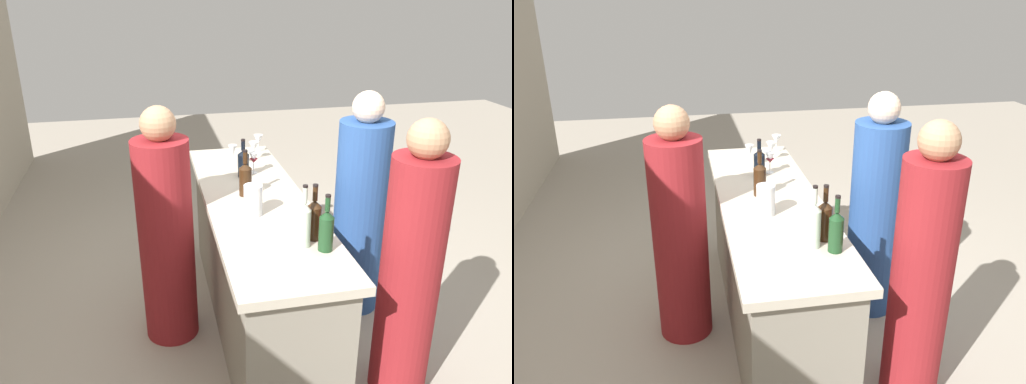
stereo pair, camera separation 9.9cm
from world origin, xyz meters
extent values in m
plane|color=#9E9384|center=(0.00, 0.00, 0.00)|extent=(12.00, 12.00, 0.00)
cube|color=gray|center=(0.00, 0.00, 0.43)|extent=(2.10, 0.55, 0.86)
cube|color=beige|center=(0.00, 0.00, 0.88)|extent=(2.18, 0.63, 0.05)
cylinder|color=#193D1E|center=(-0.71, -0.21, 1.00)|extent=(0.08, 0.08, 0.18)
cone|color=#193D1E|center=(-0.71, -0.21, 1.11)|extent=(0.08, 0.08, 0.04)
cylinder|color=#193D1E|center=(-0.71, -0.21, 1.16)|extent=(0.03, 0.03, 0.08)
cylinder|color=black|center=(-0.71, -0.21, 1.21)|extent=(0.03, 0.03, 0.01)
cylinder|color=#B7C6B2|center=(-0.65, -0.11, 1.01)|extent=(0.07, 0.07, 0.20)
cone|color=#B7C6B2|center=(-0.65, -0.11, 1.13)|extent=(0.07, 0.07, 0.04)
cylinder|color=#B7C6B2|center=(-0.65, -0.11, 1.19)|extent=(0.02, 0.02, 0.09)
cylinder|color=black|center=(-0.65, -0.11, 1.24)|extent=(0.03, 0.03, 0.01)
cylinder|color=#331E0F|center=(-0.58, -0.19, 1.00)|extent=(0.08, 0.08, 0.19)
cone|color=#331E0F|center=(-0.58, -0.19, 1.11)|extent=(0.08, 0.08, 0.04)
cylinder|color=#331E0F|center=(-0.58, -0.19, 1.17)|extent=(0.03, 0.03, 0.08)
cylinder|color=black|center=(-0.58, -0.19, 1.21)|extent=(0.03, 0.03, 0.01)
cylinder|color=#331E0F|center=(0.08, 0.05, 1.00)|extent=(0.08, 0.08, 0.18)
cone|color=#331E0F|center=(0.08, 0.05, 1.10)|extent=(0.08, 0.08, 0.04)
cylinder|color=#331E0F|center=(0.08, 0.05, 1.16)|extent=(0.03, 0.03, 0.08)
cylinder|color=black|center=(0.08, 0.05, 1.20)|extent=(0.03, 0.03, 0.01)
cylinder|color=black|center=(0.42, 0.00, 0.99)|extent=(0.08, 0.08, 0.16)
cone|color=black|center=(0.42, 0.00, 1.08)|extent=(0.08, 0.08, 0.03)
cylinder|color=black|center=(0.42, 0.00, 1.13)|extent=(0.03, 0.03, 0.07)
cylinder|color=black|center=(0.42, 0.00, 1.17)|extent=(0.03, 0.03, 0.01)
cylinder|color=white|center=(0.94, -0.22, 0.91)|extent=(0.07, 0.07, 0.00)
cylinder|color=white|center=(0.94, -0.22, 0.94)|extent=(0.01, 0.01, 0.06)
cone|color=white|center=(0.94, -0.22, 1.01)|extent=(0.07, 0.07, 0.08)
cylinder|color=white|center=(0.76, -0.15, 0.91)|extent=(0.06, 0.06, 0.00)
cylinder|color=white|center=(0.76, -0.15, 0.94)|extent=(0.01, 0.01, 0.06)
cone|color=white|center=(0.76, -0.15, 1.01)|extent=(0.07, 0.07, 0.08)
cylinder|color=white|center=(0.48, -0.09, 0.91)|extent=(0.06, 0.06, 0.00)
cylinder|color=white|center=(0.48, -0.09, 0.95)|extent=(0.01, 0.01, 0.07)
cone|color=white|center=(0.48, -0.09, 1.02)|extent=(0.07, 0.07, 0.08)
cone|color=maroon|center=(0.48, -0.09, 1.00)|extent=(0.06, 0.06, 0.03)
cylinder|color=white|center=(0.63, 0.04, 0.91)|extent=(0.06, 0.06, 0.00)
cylinder|color=white|center=(0.63, 0.04, 0.95)|extent=(0.01, 0.01, 0.08)
cone|color=white|center=(0.63, 0.04, 1.03)|extent=(0.06, 0.06, 0.09)
cylinder|color=silver|center=(-0.21, 0.06, 1.00)|extent=(0.11, 0.11, 0.18)
cylinder|color=maroon|center=(-0.79, -0.66, 0.70)|extent=(0.40, 0.40, 1.40)
sphere|color=tan|center=(-0.79, -0.66, 1.49)|extent=(0.20, 0.20, 0.20)
cylinder|color=#284C8C|center=(0.04, -0.73, 0.68)|extent=(0.37, 0.37, 1.36)
sphere|color=beige|center=(0.04, -0.73, 1.45)|extent=(0.21, 0.21, 0.21)
cylinder|color=maroon|center=(-0.01, 0.57, 0.67)|extent=(0.44, 0.44, 1.34)
sphere|color=tan|center=(-0.01, 0.57, 1.43)|extent=(0.21, 0.21, 0.21)
camera|label=1|loc=(-2.87, 0.63, 2.17)|focal=35.62mm
camera|label=2|loc=(-2.89, 0.53, 2.17)|focal=35.62mm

